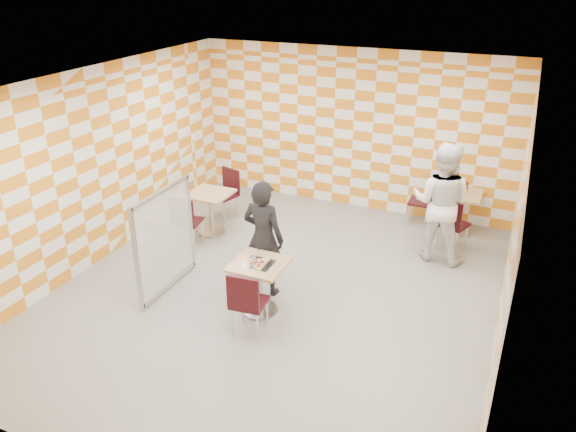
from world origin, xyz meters
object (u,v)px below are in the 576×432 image
object	(u,v)px
main_table	(259,279)
man_dark	(263,238)
empty_table	(211,206)
chair_empty_near	(185,219)
chair_empty_far	(227,189)
partition	(165,240)
chair_second_front	(452,221)
chair_second_side	(427,198)
second_table	(459,206)
sport_bottle	(453,184)
chair_main_front	(246,300)
man_white	(441,202)
soda_bottle	(465,188)

from	to	relation	value
main_table	man_dark	distance (m)	0.63
empty_table	chair_empty_near	distance (m)	0.70
chair_empty_far	partition	bearing A→B (deg)	-80.48
chair_second_front	chair_second_side	distance (m)	0.99
second_table	chair_empty_near	bearing A→B (deg)	-149.24
chair_empty_near	sport_bottle	bearing A→B (deg)	33.25
chair_main_front	sport_bottle	size ratio (longest dim) A/B	4.62
chair_second_front	chair_empty_near	bearing A→B (deg)	-157.92
man_white	main_table	bearing A→B (deg)	57.68
chair_empty_far	empty_table	bearing A→B (deg)	-85.31
chair_empty_far	man_dark	distance (m)	2.71
chair_empty_near	man_dark	world-z (taller)	man_dark
chair_second_side	main_table	bearing A→B (deg)	-113.04
main_table	chair_empty_far	size ratio (longest dim) A/B	0.81
chair_main_front	main_table	bearing A→B (deg)	99.99
second_table	empty_table	bearing A→B (deg)	-156.69
chair_second_side	soda_bottle	bearing A→B (deg)	-5.22
man_white	sport_bottle	distance (m)	1.22
empty_table	man_white	world-z (taller)	man_white
second_table	sport_bottle	distance (m)	0.39
partition	man_white	distance (m)	4.23
man_dark	man_white	distance (m)	2.90
chair_second_side	chair_empty_far	world-z (taller)	same
partition	soda_bottle	world-z (taller)	partition
chair_second_front	man_dark	world-z (taller)	man_dark
empty_table	soda_bottle	xyz separation A→B (m)	(4.02, 1.71, 0.34)
empty_table	partition	bearing A→B (deg)	-78.68
chair_main_front	chair_second_side	world-z (taller)	same
sport_bottle	chair_second_side	bearing A→B (deg)	-168.44
chair_empty_far	chair_second_front	bearing A→B (deg)	3.34
man_white	soda_bottle	distance (m)	1.11
main_table	man_white	bearing A→B (deg)	52.29
main_table	man_white	xyz separation A→B (m)	(1.93, 2.50, 0.45)
soda_bottle	partition	bearing A→B (deg)	-135.72
main_table	soda_bottle	bearing A→B (deg)	58.65
main_table	man_dark	size ratio (longest dim) A/B	0.44
chair_second_front	chair_empty_near	size ratio (longest dim) A/B	1.00
sport_bottle	soda_bottle	world-z (taller)	soda_bottle
chair_main_front	soda_bottle	world-z (taller)	soda_bottle
sport_bottle	soda_bottle	xyz separation A→B (m)	(0.22, -0.14, 0.01)
chair_main_front	partition	distance (m)	1.70
chair_second_side	chair_main_front	bearing A→B (deg)	-108.93
soda_bottle	empty_table	bearing A→B (deg)	-157.03
chair_empty_near	chair_second_front	bearing A→B (deg)	22.08
empty_table	chair_second_front	world-z (taller)	chair_second_front
chair_second_side	sport_bottle	world-z (taller)	sport_bottle
main_table	chair_empty_far	bearing A→B (deg)	126.65
main_table	partition	xyz separation A→B (m)	(-1.48, 0.01, 0.28)
chair_second_front	chair_empty_far	xyz separation A→B (m)	(-4.00, -0.23, 0.00)
sport_bottle	second_table	bearing A→B (deg)	-42.76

